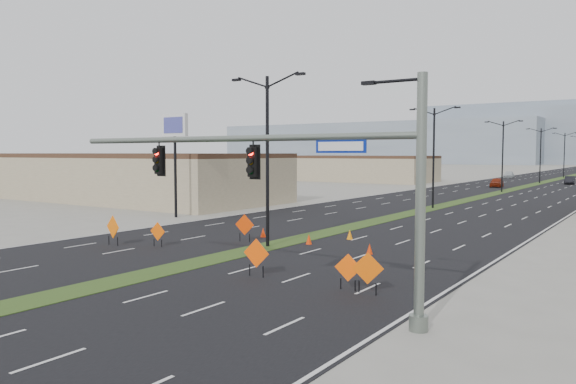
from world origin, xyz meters
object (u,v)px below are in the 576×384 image
Objects in this scene: streetlight_0 at (267,155)px; car_mid at (570,180)px; streetlight_1 at (434,154)px; signal_mast at (295,175)px; construction_sign_0 at (113,228)px; construction_sign_3 at (256,254)px; streetlight_2 at (503,154)px; pole_sign_west at (175,133)px; construction_sign_4 at (348,269)px; car_left at (497,182)px; cone_0 at (309,239)px; construction_sign_1 at (158,232)px; streetlight_3 at (540,154)px; streetlight_4 at (564,153)px; construction_sign_5 at (368,270)px; cone_2 at (370,249)px; cone_1 at (350,235)px; cone_3 at (263,233)px; car_far at (509,175)px; construction_sign_2 at (245,226)px.

car_mid is (4.99, 83.65, -4.71)m from streetlight_0.
signal_mast is at bearing -77.31° from streetlight_1.
construction_sign_3 is at bearing 0.97° from construction_sign_0.
streetlight_2 is 1.13× the size of pole_sign_west.
construction_sign_3 is at bearing -57.30° from streetlight_0.
construction_sign_4 is at bearing -75.56° from streetlight_1.
car_left is at bearing 107.04° from streetlight_2.
construction_sign_4 is 11.46m from cone_0.
streetlight_0 and streetlight_2 have the same top height.
streetlight_3 is at bearing 82.37° from construction_sign_1.
construction_sign_1 is (2.49, 1.25, -0.22)m from construction_sign_0.
car_mid is at bearing 86.59° from streetlight_0.
streetlight_3 is 1.00× the size of streetlight_4.
construction_sign_4 is 0.97m from construction_sign_5.
streetlight_2 is at bearing -90.00° from streetlight_4.
construction_sign_4 is 29.26m from pole_sign_west.
car_left is 3.02× the size of construction_sign_4.
cone_2 is (1.11, -82.51, -0.41)m from car_mid.
construction_sign_4 is at bearing 83.73° from signal_mast.
cone_1 is 1.02× the size of cone_3.
streetlight_1 is 35.33m from construction_sign_3.
signal_mast reaches higher than cone_2.
cone_3 is (2.91, 6.52, -0.54)m from construction_sign_1.
streetlight_3 is 2.08× the size of car_far.
car_left is 75.53m from construction_sign_5.
construction_sign_2 is at bearing -26.05° from pole_sign_west.
construction_sign_2 reaches higher than construction_sign_4.
cone_3 is (-0.21, 2.21, -0.71)m from construction_sign_2.
cone_0 is (1.56, -109.89, -5.10)m from streetlight_4.
construction_sign_3 is (4.36, -118.79, -4.40)m from streetlight_4.
construction_sign_1 is 12.01m from cone_1.
construction_sign_3 is 9.35m from cone_0.
cone_1 is at bearing 62.38° from streetlight_0.
pole_sign_west reaches higher than construction_sign_3.
pole_sign_west is (-15.66, -104.09, 1.80)m from streetlight_4.
streetlight_0 is at bearing -126.57° from cone_0.
cone_3 is (5.40, 7.77, -0.76)m from construction_sign_0.
construction_sign_1 is 0.98× the size of construction_sign_4.
construction_sign_5 is at bearing -34.63° from streetlight_0.
signal_mast reaches higher than construction_sign_1.
streetlight_3 is (0.00, 28.00, 0.00)m from streetlight_2.
streetlight_1 is 5.76× the size of construction_sign_2.
construction_sign_2 is at bearing 163.66° from streetlight_0.
construction_sign_4 is at bearing -36.73° from streetlight_0.
cone_0 is at bearing 46.32° from construction_sign_0.
car_far is 7.42× the size of cone_1.
cone_0 is (11.55, -102.24, -0.38)m from car_far.
construction_sign_0 is 1.22× the size of construction_sign_4.
pole_sign_west is at bearing -108.03° from streetlight_2.
streetlight_0 is 5.76× the size of construction_sign_2.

